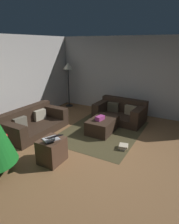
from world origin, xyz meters
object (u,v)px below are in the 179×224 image
side_table (52,151)px  laptop (52,138)px  couch_left (32,123)px  gift_box (100,118)px  corner_lamp (68,69)px  couch_right (121,112)px  book_stack (123,147)px  ottoman (103,125)px  tv_remote (98,119)px

side_table → laptop: laptop is taller
couch_left → side_table: size_ratio=3.54×
gift_box → corner_lamp: corner_lamp is taller
couch_left → couch_right: couch_right is taller
laptop → book_stack: (1.25, -1.08, -0.52)m
book_stack → couch_right: bearing=22.8°
laptop → gift_box: bearing=-6.5°
couch_left → book_stack: (0.31, -2.57, -0.20)m
book_stack → gift_box: bearing=59.4°
laptop → book_stack: size_ratio=1.86×
ottoman → corner_lamp: size_ratio=0.59×
couch_left → corner_lamp: 2.77m
side_table → tv_remote: bearing=-5.6°
book_stack → couch_left: bearing=97.0°
laptop → corner_lamp: (3.39, 1.96, 0.86)m
laptop → book_stack: bearing=-40.8°
couch_left → ottoman: bearing=120.8°
tv_remote → couch_left: bearing=114.3°
couch_left → side_table: 1.70m
ottoman → corner_lamp: (1.51, 2.18, 1.24)m
book_stack → tv_remote: bearing=59.7°
book_stack → laptop: bearing=139.2°
couch_right → laptop: laptop is taller
corner_lamp → laptop: bearing=-150.0°
tv_remote → laptop: bearing=172.1°
couch_left → laptop: 1.79m
gift_box → side_table: size_ratio=0.50×
side_table → corner_lamp: 4.04m
gift_box → tv_remote: size_ratio=1.61×
tv_remote → corner_lamp: bearing=48.5°
ottoman → gift_box: bearing=168.5°
laptop → side_table: bearing=64.4°
ottoman → gift_box: (-0.12, 0.02, 0.25)m
couch_left → tv_remote: size_ratio=11.49×
couch_right → book_stack: size_ratio=6.12×
tv_remote → side_table: size_ratio=0.31×
tv_remote → couch_right: bearing=-16.5°
couch_left → laptop: (-0.93, -1.49, 0.31)m
side_table → book_stack: (1.22, -1.13, -0.20)m
gift_box → laptop: 1.78m
couch_right → side_table: couch_right is taller
couch_right → laptop: bearing=86.1°
couch_left → corner_lamp: bearing=-167.5°
ottoman → side_table: side_table is taller
couch_right → laptop: size_ratio=3.30×
couch_left → gift_box: couch_left is taller
tv_remote → gift_box: bearing=-121.3°
couch_left → corner_lamp: (2.46, 0.47, 1.18)m
ottoman → laptop: 1.94m
corner_lamp → side_table: bearing=-150.5°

